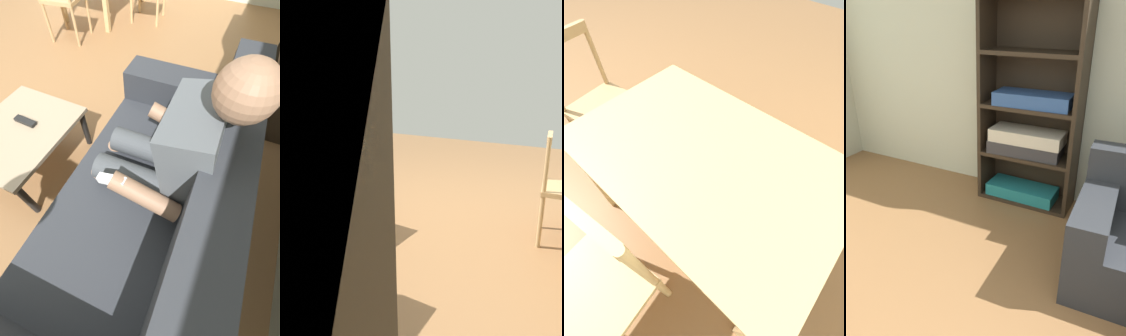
# 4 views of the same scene
# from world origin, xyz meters

# --- Properties ---
(ground_plane) EXTENTS (8.68, 8.68, 0.00)m
(ground_plane) POSITION_xyz_m (0.00, 0.00, 0.00)
(ground_plane) COLOR brown
(couch) EXTENTS (1.96, 0.94, 0.87)m
(couch) POSITION_xyz_m (0.82, 1.94, 0.32)
(couch) COLOR #282B30
(couch) RESTS_ON ground_plane
(person_lounging) EXTENTS (0.60, 0.88, 1.17)m
(person_lounging) POSITION_xyz_m (0.65, 1.94, 0.60)
(person_lounging) COLOR #4C5156
(person_lounging) RESTS_ON ground_plane
(coffee_table) EXTENTS (0.79, 0.64, 0.38)m
(coffee_table) POSITION_xyz_m (0.71, 0.87, 0.33)
(coffee_table) COLOR gray
(coffee_table) RESTS_ON ground_plane
(tv_remote) EXTENTS (0.05, 0.17, 0.02)m
(tv_remote) POSITION_xyz_m (0.63, 0.87, 0.40)
(tv_remote) COLOR black
(tv_remote) RESTS_ON coffee_table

